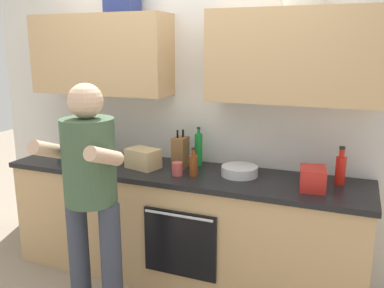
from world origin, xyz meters
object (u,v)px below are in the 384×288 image
object	(u,v)px
potted_herb	(87,143)
grocery_bag_bread	(143,158)
cup_tea	(62,153)
person_standing	(90,187)
bottle_soda	(199,149)
bottle_vinegar	(193,165)
bottle_oil	(64,140)
mixing_bowl	(240,171)
cup_coffee	(111,156)
knife_block	(180,152)
bottle_syrup	(96,148)
grocery_bag_crisps	(313,179)
cup_ceramic	(177,169)
bottle_hotsauce	(341,169)

from	to	relation	value
potted_herb	grocery_bag_bread	bearing A→B (deg)	5.88
cup_tea	grocery_bag_bread	world-z (taller)	grocery_bag_bread
person_standing	bottle_soda	world-z (taller)	person_standing
bottle_vinegar	bottle_oil	size ratio (longest dim) A/B	0.72
person_standing	mixing_bowl	distance (m)	1.10
bottle_vinegar	mixing_bowl	size ratio (longest dim) A/B	0.79
cup_coffee	knife_block	size ratio (longest dim) A/B	0.32
bottle_syrup	grocery_bag_bread	world-z (taller)	bottle_syrup
bottle_vinegar	grocery_bag_crisps	distance (m)	0.86
bottle_oil	cup_tea	distance (m)	0.19
bottle_syrup	mixing_bowl	distance (m)	1.31
bottle_syrup	bottle_vinegar	bearing A→B (deg)	-10.66
mixing_bowl	bottle_syrup	bearing A→B (deg)	177.61
bottle_oil	cup_coffee	bearing A→B (deg)	-10.28
bottle_soda	bottle_syrup	world-z (taller)	bottle_soda
potted_herb	bottle_soda	bearing A→B (deg)	18.00
bottle_oil	mixing_bowl	xyz separation A→B (m)	(1.65, -0.06, -0.08)
knife_block	cup_ceramic	bearing A→B (deg)	-73.26
bottle_hotsauce	bottle_vinegar	bearing A→B (deg)	-168.34
cup_ceramic	cup_coffee	bearing A→B (deg)	169.05
mixing_bowl	grocery_bag_bread	xyz separation A→B (m)	(-0.77, -0.09, 0.04)
bottle_soda	grocery_bag_crisps	xyz separation A→B (m)	(0.92, -0.26, -0.06)
bottle_oil	potted_herb	xyz separation A→B (m)	(0.39, -0.20, 0.05)
bottle_oil	bottle_vinegar	bearing A→B (deg)	-8.29
potted_herb	cup_ceramic	bearing A→B (deg)	-1.94
bottle_soda	cup_tea	bearing A→B (deg)	-168.75
grocery_bag_bread	grocery_bag_crisps	bearing A→B (deg)	-0.98
bottle_vinegar	cup_ceramic	xyz separation A→B (m)	(-0.12, -0.03, -0.04)
bottle_syrup	bottle_oil	xyz separation A→B (m)	(-0.34, 0.01, 0.04)
person_standing	knife_block	world-z (taller)	person_standing
bottle_soda	grocery_bag_crisps	distance (m)	0.96
person_standing	grocery_bag_crisps	world-z (taller)	person_standing
bottle_vinegar	cup_tea	distance (m)	1.24
cup_ceramic	bottle_oil	bearing A→B (deg)	169.36
bottle_vinegar	grocery_bag_crisps	size ratio (longest dim) A/B	1.02
bottle_syrup	grocery_bag_crisps	distance (m)	1.86
bottle_syrup	potted_herb	xyz separation A→B (m)	(0.06, -0.19, 0.09)
bottle_soda	bottle_hotsauce	xyz separation A→B (m)	(1.09, -0.07, -0.03)
person_standing	bottle_syrup	xyz separation A→B (m)	(-0.53, 0.83, 0.02)
mixing_bowl	knife_block	distance (m)	0.50
mixing_bowl	potted_herb	world-z (taller)	potted_herb
person_standing	bottle_soda	xyz separation A→B (m)	(0.40, 0.92, 0.07)
cup_ceramic	mixing_bowl	distance (m)	0.47
bottle_soda	grocery_bag_crisps	bearing A→B (deg)	-15.48
grocery_bag_bread	mixing_bowl	bearing A→B (deg)	6.58
person_standing	bottle_oil	bearing A→B (deg)	136.11
bottle_vinegar	grocery_bag_bread	xyz separation A→B (m)	(-0.45, 0.04, -0.01)
bottle_soda	potted_herb	size ratio (longest dim) A/B	1.04
person_standing	cup_coffee	distance (m)	0.80
cup_tea	cup_ceramic	bearing A→B (deg)	-3.99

